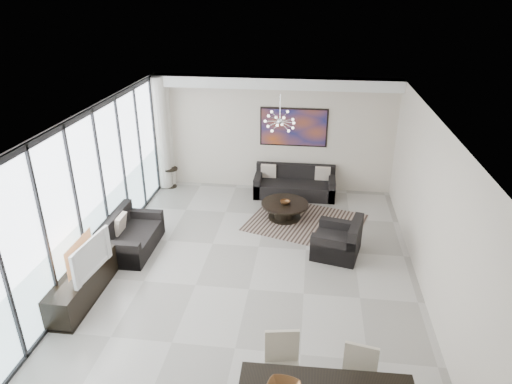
% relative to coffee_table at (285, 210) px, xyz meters
% --- Properties ---
extents(room_shell, '(6.00, 9.00, 2.90)m').
position_rel_coffee_table_xyz_m(room_shell, '(0.03, -2.77, 1.24)').
color(room_shell, '#A8A39B').
rests_on(room_shell, ground).
extents(window_wall, '(0.37, 8.95, 2.90)m').
position_rel_coffee_table_xyz_m(window_wall, '(-3.29, -2.77, 1.26)').
color(window_wall, white).
rests_on(window_wall, floor).
extents(soffit, '(5.98, 0.40, 0.26)m').
position_rel_coffee_table_xyz_m(soffit, '(-0.43, 1.53, 2.56)').
color(soffit, white).
rests_on(soffit, room_shell).
extents(painting, '(1.68, 0.04, 0.98)m').
position_rel_coffee_table_xyz_m(painting, '(0.07, 1.70, 1.44)').
color(painting, '#A44416').
rests_on(painting, room_shell).
extents(chandelier, '(0.66, 0.66, 0.71)m').
position_rel_coffee_table_xyz_m(chandelier, '(-0.13, -0.27, 2.14)').
color(chandelier, silver).
rests_on(chandelier, room_shell).
extents(rug, '(2.88, 2.51, 0.01)m').
position_rel_coffee_table_xyz_m(rug, '(0.49, -0.17, -0.21)').
color(rug, black).
rests_on(rug, floor).
extents(coffee_table, '(1.07, 1.07, 0.38)m').
position_rel_coffee_table_xyz_m(coffee_table, '(0.00, 0.00, 0.00)').
color(coffee_table, black).
rests_on(coffee_table, floor).
extents(bowl_coffee, '(0.26, 0.26, 0.07)m').
position_rel_coffee_table_xyz_m(bowl_coffee, '(0.01, -0.03, 0.20)').
color(bowl_coffee, brown).
rests_on(bowl_coffee, coffee_table).
extents(sofa_main, '(2.00, 0.82, 0.73)m').
position_rel_coffee_table_xyz_m(sofa_main, '(0.16, 1.30, 0.03)').
color(sofa_main, black).
rests_on(sofa_main, floor).
extents(loveseat, '(0.84, 1.50, 0.75)m').
position_rel_coffee_table_xyz_m(loveseat, '(-2.98, -1.74, 0.04)').
color(loveseat, black).
rests_on(loveseat, floor).
extents(armchair, '(1.04, 1.08, 0.76)m').
position_rel_coffee_table_xyz_m(armchair, '(1.16, -1.40, 0.05)').
color(armchair, black).
rests_on(armchair, floor).
extents(side_table, '(0.38, 0.38, 0.53)m').
position_rel_coffee_table_xyz_m(side_table, '(-3.08, 1.38, 0.14)').
color(side_table, black).
rests_on(side_table, floor).
extents(tv_console, '(0.49, 1.76, 0.55)m').
position_rel_coffee_table_xyz_m(tv_console, '(-3.19, -3.36, 0.06)').
color(tv_console, black).
rests_on(tv_console, floor).
extents(television, '(0.25, 1.06, 0.61)m').
position_rel_coffee_table_xyz_m(television, '(-3.03, -3.35, 0.64)').
color(television, gray).
rests_on(television, tv_console).
extents(dining_chair_nw, '(0.50, 0.50, 0.95)m').
position_rel_coffee_table_xyz_m(dining_chair_nw, '(0.30, -4.92, 0.33)').
color(dining_chair_nw, beige).
rests_on(dining_chair_nw, floor).
extents(dining_chair_ne, '(0.49, 0.49, 0.91)m').
position_rel_coffee_table_xyz_m(dining_chair_ne, '(1.25, -5.00, 0.31)').
color(dining_chair_ne, beige).
rests_on(dining_chair_ne, floor).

